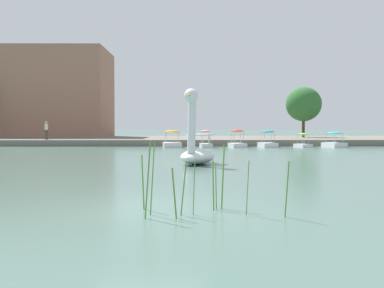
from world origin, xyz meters
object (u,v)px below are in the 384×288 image
object	(u,v)px
tree_broadleaf_right	(304,104)
pedal_boat_lime	(303,143)
pedal_boat_orange	(172,142)
pedal_boat_pink	(206,142)
swan_boat	(197,148)
pedal_boat_teal	(268,142)
pedal_boat_cyan	(334,142)
pedal_boat_red	(237,142)
person_on_path	(46,130)

from	to	relation	value
tree_broadleaf_right	pedal_boat_lime	bearing A→B (deg)	-105.29
pedal_boat_orange	pedal_boat_pink	distance (m)	2.97
swan_boat	tree_broadleaf_right	xyz separation A→B (m)	(13.19, 29.76, 3.64)
pedal_boat_teal	pedal_boat_cyan	size ratio (longest dim) A/B	1.00
pedal_boat_pink	pedal_boat_lime	size ratio (longest dim) A/B	0.97
pedal_boat_lime	tree_broadleaf_right	distance (m)	13.50
pedal_boat_orange	pedal_boat_lime	xyz separation A→B (m)	(11.48, -0.22, -0.02)
pedal_boat_teal	pedal_boat_pink	bearing A→B (deg)	-179.53
pedal_boat_lime	pedal_boat_cyan	world-z (taller)	pedal_boat_cyan
pedal_boat_cyan	pedal_boat_pink	bearing A→B (deg)	179.86
swan_boat	pedal_boat_cyan	xyz separation A→B (m)	(12.52, 17.31, -0.32)
pedal_boat_orange	pedal_boat_lime	bearing A→B (deg)	-1.08
pedal_boat_lime	tree_broadleaf_right	world-z (taller)	tree_broadleaf_right
tree_broadleaf_right	pedal_boat_orange	bearing A→B (deg)	-140.60
pedal_boat_red	pedal_boat_orange	bearing A→B (deg)	179.51
pedal_boat_pink	pedal_boat_cyan	size ratio (longest dim) A/B	0.78
swan_boat	pedal_boat_orange	distance (m)	17.62
pedal_boat_orange	pedal_boat_red	size ratio (longest dim) A/B	1.08
pedal_boat_lime	tree_broadleaf_right	size ratio (longest dim) A/B	0.33
pedal_boat_pink	person_on_path	size ratio (longest dim) A/B	1.07
pedal_boat_red	tree_broadleaf_right	world-z (taller)	tree_broadleaf_right
swan_boat	pedal_boat_red	bearing A→B (deg)	76.98
pedal_boat_pink	person_on_path	world-z (taller)	person_on_path
pedal_boat_orange	pedal_boat_pink	size ratio (longest dim) A/B	1.37
pedal_boat_orange	pedal_boat_pink	bearing A→B (deg)	-3.73
pedal_boat_teal	tree_broadleaf_right	xyz separation A→B (m)	(6.50, 12.37, 3.98)
pedal_boat_cyan	tree_broadleaf_right	bearing A→B (deg)	86.94
swan_boat	person_on_path	distance (m)	24.97
pedal_boat_teal	person_on_path	world-z (taller)	person_on_path
swan_boat	pedal_boat_red	world-z (taller)	swan_boat
pedal_boat_orange	pedal_boat_pink	world-z (taller)	pedal_boat_pink
pedal_boat_teal	tree_broadleaf_right	world-z (taller)	tree_broadleaf_right
pedal_boat_red	pedal_boat_teal	bearing A→B (deg)	-2.15
pedal_boat_lime	person_on_path	world-z (taller)	person_on_path
pedal_boat_pink	pedal_boat_red	world-z (taller)	pedal_boat_red
pedal_boat_red	person_on_path	xyz separation A→B (m)	(-17.72, 3.39, 1.02)
swan_boat	person_on_path	size ratio (longest dim) A/B	2.05
pedal_boat_orange	pedal_boat_red	distance (m)	5.73
pedal_boat_pink	pedal_boat_lime	world-z (taller)	pedal_boat_pink
person_on_path	pedal_boat_pink	bearing A→B (deg)	-13.30
pedal_boat_pink	tree_broadleaf_right	world-z (taller)	tree_broadleaf_right
swan_boat	pedal_boat_pink	bearing A→B (deg)	85.79
pedal_boat_orange	tree_broadleaf_right	xyz separation A→B (m)	(14.88, 12.22, 3.99)
pedal_boat_red	pedal_boat_cyan	world-z (taller)	pedal_boat_red
pedal_boat_red	person_on_path	world-z (taller)	person_on_path
swan_boat	tree_broadleaf_right	bearing A→B (deg)	66.09
pedal_boat_pink	tree_broadleaf_right	size ratio (longest dim) A/B	0.32
pedal_boat_red	pedal_boat_teal	world-z (taller)	pedal_boat_red
pedal_boat_orange	pedal_boat_cyan	world-z (taller)	pedal_boat_orange
tree_broadleaf_right	pedal_boat_teal	bearing A→B (deg)	-117.72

